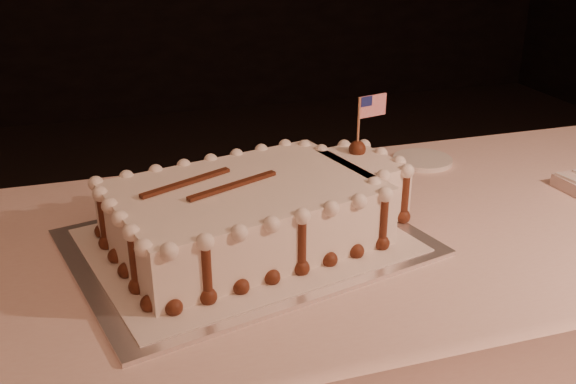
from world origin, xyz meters
name	(u,v)px	position (x,y,z in m)	size (l,w,h in m)	color
cake_board	(246,242)	(-0.13, 0.59, 0.75)	(0.60, 0.45, 0.01)	silver
doily	(246,240)	(-0.13, 0.59, 0.76)	(0.53, 0.41, 0.00)	silver
sheet_cake	(261,209)	(-0.10, 0.60, 0.81)	(0.59, 0.40, 0.22)	white
side_plate	(422,160)	(0.37, 0.87, 0.76)	(0.14, 0.14, 0.01)	white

